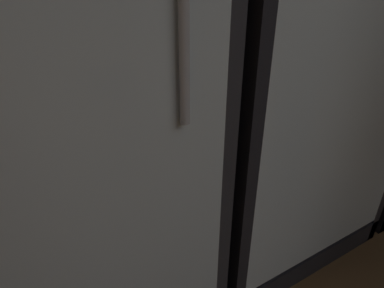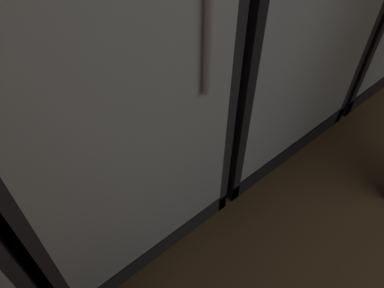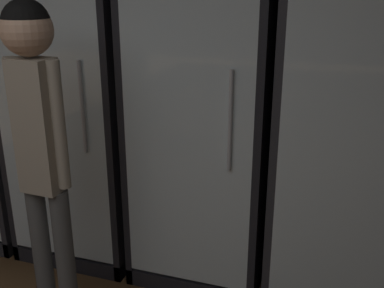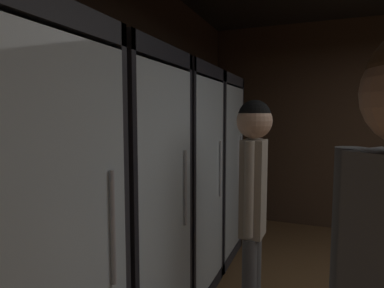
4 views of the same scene
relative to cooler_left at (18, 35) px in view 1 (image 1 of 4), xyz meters
name	(u,v)px [view 1 (image 1 of 4)]	position (x,y,z in m)	size (l,w,h in m)	color
cooler_left	(18,35)	(0.00, 0.00, 0.00)	(0.77, 0.64, 1.97)	#2B2B30
cooler_center	(279,4)	(0.80, 0.00, 0.00)	(0.77, 0.64, 1.97)	black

